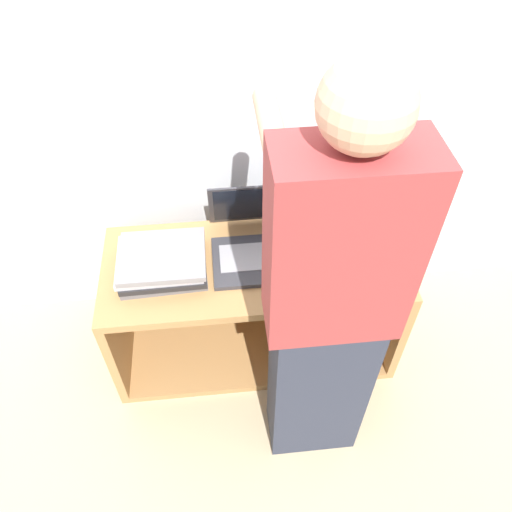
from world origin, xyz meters
The scene contains 7 objects.
ground_plane centered at (0.00, 0.00, 0.00)m, with size 12.00×12.00×0.00m, color tan.
wall_back centered at (0.00, 0.64, 1.20)m, with size 8.00×0.05×2.40m.
cart centered at (0.00, 0.33, 0.29)m, with size 1.23×0.53×0.57m.
laptop_open centered at (0.00, 0.33, 0.63)m, with size 0.33×0.38×0.28m.
laptop_stack_left centered at (-0.36, 0.26, 0.62)m, with size 0.35×0.29×0.09m.
laptop_stack_right centered at (0.36, 0.27, 0.64)m, with size 0.35×0.30×0.14m.
person centered at (0.19, -0.19, 0.82)m, with size 0.40×0.53×1.63m.
Camera 1 is at (-0.13, -1.09, 2.06)m, focal length 35.00 mm.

